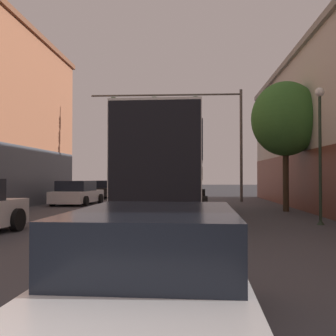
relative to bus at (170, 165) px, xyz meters
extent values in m
cube|color=silver|center=(-1.34, -0.98, -2.09)|extent=(0.14, 41.10, 0.01)
cube|color=#4C515B|center=(-7.89, 1.52, -0.49)|extent=(0.24, 20.82, 3.20)
cube|color=brown|center=(6.21, 1.78, -0.68)|extent=(0.24, 27.42, 2.82)
cube|color=silver|center=(0.00, 0.02, -0.11)|extent=(2.82, 11.40, 3.51)
cube|color=black|center=(0.00, 0.02, 0.52)|extent=(2.87, 11.17, 1.12)
cube|color=beige|center=(0.00, 0.02, -0.39)|extent=(2.86, 11.29, 0.35)
cube|color=black|center=(-0.14, -5.63, -0.11)|extent=(2.49, 0.12, 3.37)
cylinder|color=black|center=(-1.21, 3.57, -1.59)|extent=(0.32, 1.01, 1.00)
cylinder|color=black|center=(1.39, 3.50, -1.59)|extent=(0.32, 1.01, 1.00)
cylinder|color=black|center=(-1.39, -3.46, -1.59)|extent=(0.32, 1.01, 1.00)
cylinder|color=black|center=(1.21, -3.53, -1.59)|extent=(0.32, 1.01, 1.00)
cube|color=silver|center=(0.49, -12.50, -1.61)|extent=(1.75, 4.48, 0.62)
cube|color=black|center=(0.50, -12.24, -1.05)|extent=(1.56, 2.35, 0.51)
cylinder|color=black|center=(-0.32, -11.11, -1.79)|extent=(0.24, 0.60, 0.59)
cylinder|color=black|center=(1.38, -11.15, -1.79)|extent=(0.24, 0.60, 0.59)
cube|color=silver|center=(-5.75, 6.44, -1.61)|extent=(2.17, 4.35, 0.64)
cube|color=black|center=(-5.77, 6.23, -1.00)|extent=(1.86, 2.32, 0.58)
cylinder|color=black|center=(-6.60, 7.82, -1.81)|extent=(0.26, 0.58, 0.56)
cylinder|color=black|center=(-4.70, 7.67, -1.81)|extent=(0.26, 0.58, 0.56)
cylinder|color=black|center=(-6.80, 5.21, -1.81)|extent=(0.26, 0.58, 0.56)
cylinder|color=black|center=(-4.91, 5.06, -1.81)|extent=(0.26, 0.58, 0.56)
cylinder|color=black|center=(-4.30, -4.70, -1.75)|extent=(0.27, 0.69, 0.67)
cube|color=black|center=(-5.45, 13.74, -1.60)|extent=(2.28, 4.75, 0.61)
cube|color=black|center=(-5.48, 13.51, -1.03)|extent=(1.84, 2.56, 0.53)
cylinder|color=black|center=(-6.11, 15.26, -1.75)|extent=(0.31, 0.69, 0.67)
cylinder|color=black|center=(-4.39, 15.02, -1.75)|extent=(0.31, 0.69, 0.67)
cylinder|color=black|center=(-6.50, 12.46, -1.75)|extent=(0.31, 0.69, 0.67)
cylinder|color=black|center=(-4.78, 12.22, -1.75)|extent=(0.31, 0.69, 0.67)
cylinder|color=#514C47|center=(4.09, 9.57, 1.55)|extent=(0.18, 0.18, 7.29)
cylinder|color=#514C47|center=(-0.83, 9.57, 4.90)|extent=(9.84, 0.12, 0.12)
cube|color=#234723|center=(1.14, 9.57, 4.38)|extent=(0.28, 0.24, 0.80)
sphere|color=black|center=(1.14, 9.42, 4.62)|extent=(0.18, 0.18, 0.18)
sphere|color=orange|center=(1.14, 9.42, 4.38)|extent=(0.18, 0.18, 0.18)
sphere|color=black|center=(1.14, 9.42, 4.13)|extent=(0.18, 0.18, 0.18)
cube|color=#234723|center=(-1.57, 9.57, 4.38)|extent=(0.28, 0.24, 0.80)
sphere|color=black|center=(-1.57, 9.42, 4.62)|extent=(0.18, 0.18, 0.18)
sphere|color=orange|center=(-1.57, 9.42, 4.38)|extent=(0.18, 0.18, 0.18)
sphere|color=black|center=(-1.57, 9.42, 4.13)|extent=(0.18, 0.18, 0.18)
cube|color=#234723|center=(-4.28, 9.57, 4.38)|extent=(0.28, 0.24, 0.80)
sphere|color=red|center=(-4.28, 9.42, 4.62)|extent=(0.18, 0.18, 0.18)
sphere|color=black|center=(-4.28, 9.42, 4.38)|extent=(0.18, 0.18, 0.18)
sphere|color=black|center=(-4.28, 9.42, 4.13)|extent=(0.18, 0.18, 0.18)
cone|color=#233323|center=(5.17, -2.61, -1.99)|extent=(0.26, 0.26, 0.20)
cylinder|color=#233323|center=(5.17, -2.61, 0.09)|extent=(0.10, 0.10, 4.35)
sphere|color=white|center=(5.17, -2.61, 2.37)|extent=(0.31, 0.31, 0.31)
cylinder|color=#3D2D1E|center=(5.24, 2.48, -0.60)|extent=(0.27, 0.27, 2.97)
ellipsoid|color=#38702D|center=(5.24, 2.48, 2.23)|extent=(3.16, 2.84, 3.48)
camera|label=1|loc=(0.84, -16.05, -0.48)|focal=42.00mm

